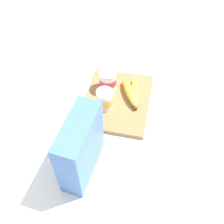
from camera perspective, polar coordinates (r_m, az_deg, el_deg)
ground_plane at (r=1.12m, az=1.13°, el=2.00°), size 2.40×2.40×0.00m
cutting_board at (r=1.11m, az=1.13°, el=2.30°), size 0.31×0.25×0.02m
cereal_box at (r=0.86m, az=-6.41°, el=-7.31°), size 0.21×0.10×0.24m
yogurt_cup_front at (r=1.05m, az=-1.47°, el=2.57°), size 0.06×0.06×0.08m
yogurt_cup_back at (r=1.12m, az=-0.84°, el=6.55°), size 0.07×0.07×0.08m
banana_bunch at (r=1.11m, az=4.21°, el=4.13°), size 0.16×0.10×0.04m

